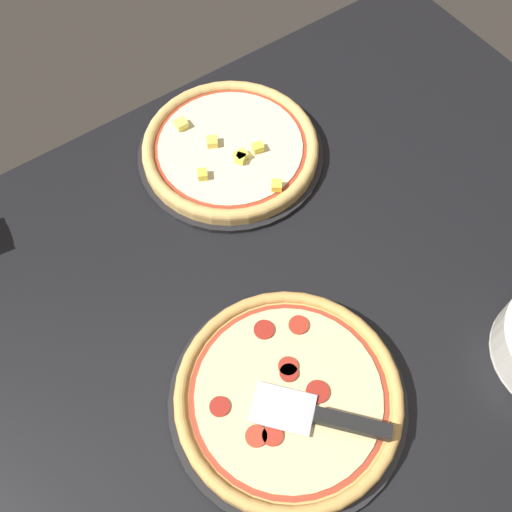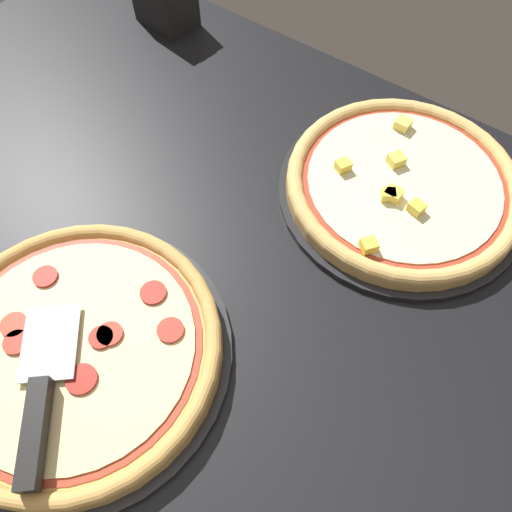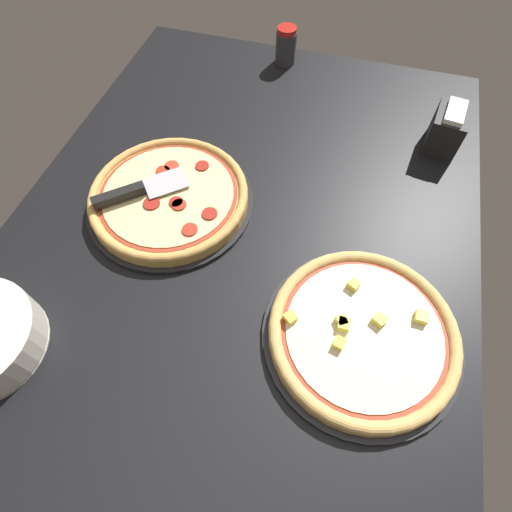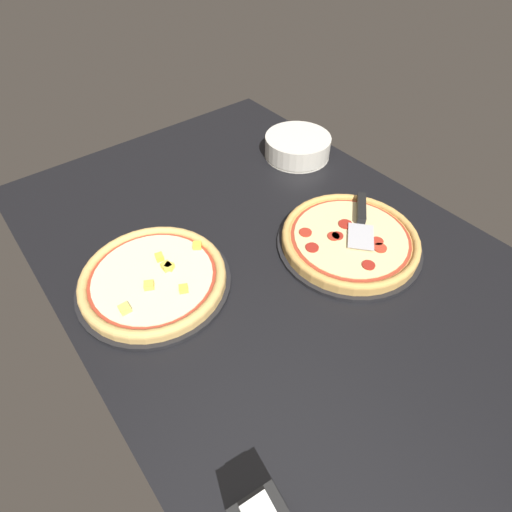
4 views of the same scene
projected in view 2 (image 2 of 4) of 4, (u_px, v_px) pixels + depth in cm
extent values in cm
cube|color=black|center=(223.00, 298.00, 68.22)|extent=(153.64, 101.20, 3.60)
cylinder|color=black|center=(81.00, 355.00, 61.58)|extent=(37.63, 37.63, 1.00)
cylinder|color=tan|center=(77.00, 351.00, 60.22)|extent=(35.37, 35.37, 2.18)
torus|color=tan|center=(74.00, 347.00, 59.29)|extent=(35.37, 35.37, 1.98)
cylinder|color=#A33823|center=(74.00, 347.00, 59.23)|extent=(30.74, 30.74, 0.15)
cylinder|color=beige|center=(73.00, 347.00, 59.12)|extent=(29.00, 29.00, 0.40)
cylinder|color=#AD2D1E|center=(170.00, 330.00, 59.80)|extent=(3.29, 3.29, 0.40)
cylinder|color=#AD2D1E|center=(110.00, 334.00, 59.54)|extent=(3.13, 3.13, 0.40)
cylinder|color=maroon|center=(101.00, 337.00, 59.31)|extent=(2.95, 2.95, 0.40)
cylinder|color=maroon|center=(45.00, 277.00, 63.62)|extent=(3.14, 3.14, 0.40)
cylinder|color=maroon|center=(81.00, 379.00, 56.68)|extent=(3.66, 3.66, 0.40)
cylinder|color=#B73823|center=(14.00, 325.00, 60.15)|extent=(3.31, 3.31, 0.40)
cylinder|color=maroon|center=(153.00, 293.00, 62.42)|extent=(3.34, 3.34, 0.40)
cylinder|color=#AD2D1E|center=(16.00, 342.00, 58.98)|extent=(3.15, 3.15, 0.40)
cylinder|color=black|center=(400.00, 192.00, 74.94)|extent=(36.71, 36.71, 1.00)
cylinder|color=#DBAD60|center=(402.00, 186.00, 73.79)|extent=(34.50, 34.50, 1.71)
torus|color=#DBAD60|center=(404.00, 182.00, 73.06)|extent=(34.50, 34.50, 2.32)
cylinder|color=#A33823|center=(404.00, 182.00, 72.99)|extent=(29.99, 29.99, 0.15)
cylinder|color=beige|center=(404.00, 181.00, 72.89)|extent=(28.29, 28.29, 0.40)
cube|color=#F9E05B|center=(403.00, 124.00, 77.68)|extent=(2.31, 2.29, 1.48)
cube|color=#F4D64C|center=(393.00, 194.00, 70.47)|extent=(2.29, 2.12, 1.48)
cube|color=yellow|center=(343.00, 166.00, 73.22)|extent=(2.54, 2.64, 1.48)
cube|color=yellow|center=(417.00, 207.00, 69.25)|extent=(2.41, 2.24, 1.48)
cube|color=#F4D64C|center=(396.00, 160.00, 73.83)|extent=(2.90, 2.96, 1.48)
cube|color=#F4D64C|center=(388.00, 195.00, 70.41)|extent=(2.56, 2.51, 1.48)
cube|color=yellow|center=(369.00, 245.00, 66.01)|extent=(2.78, 2.81, 1.48)
cube|color=#B7B7BC|center=(50.00, 342.00, 58.44)|extent=(11.00, 11.28, 0.24)
cube|color=black|center=(35.00, 433.00, 52.29)|extent=(9.20, 10.09, 2.00)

